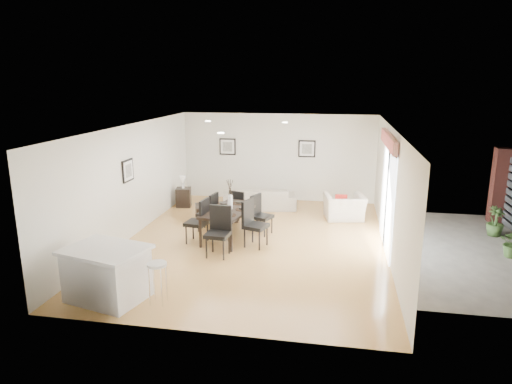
% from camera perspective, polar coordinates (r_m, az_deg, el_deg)
% --- Properties ---
extents(ground, '(8.00, 8.00, 0.00)m').
position_cam_1_polar(ground, '(10.78, -0.21, -6.29)').
color(ground, tan).
rests_on(ground, ground).
extents(wall_back, '(6.00, 0.04, 2.70)m').
position_cam_1_polar(wall_back, '(14.27, 2.74, 4.34)').
color(wall_back, silver).
rests_on(wall_back, ground).
extents(wall_front, '(6.00, 0.04, 2.70)m').
position_cam_1_polar(wall_front, '(6.67, -6.58, -7.09)').
color(wall_front, silver).
rests_on(wall_front, ground).
extents(wall_left, '(0.04, 8.00, 2.70)m').
position_cam_1_polar(wall_left, '(11.32, -15.32, 1.31)').
color(wall_left, silver).
rests_on(wall_left, ground).
extents(wall_right, '(0.04, 8.00, 2.70)m').
position_cam_1_polar(wall_right, '(10.29, 16.44, -0.01)').
color(wall_right, silver).
rests_on(wall_right, ground).
extents(ceiling, '(6.00, 8.00, 0.02)m').
position_cam_1_polar(ceiling, '(10.17, -0.22, 8.13)').
color(ceiling, white).
rests_on(ceiling, wall_back).
extents(sofa, '(2.24, 1.23, 0.62)m').
position_cam_1_polar(sofa, '(13.42, 0.46, -0.81)').
color(sofa, gray).
rests_on(sofa, ground).
extents(armchair, '(1.20, 1.10, 0.68)m').
position_cam_1_polar(armchair, '(12.64, 10.98, -1.87)').
color(armchair, beige).
rests_on(armchair, ground).
extents(courtyard_plant_b, '(0.54, 0.54, 0.72)m').
position_cam_1_polar(courtyard_plant_b, '(12.55, 27.73, -3.27)').
color(courtyard_plant_b, '#3D5D28').
rests_on(courtyard_plant_b, ground).
extents(dining_table, '(1.18, 1.88, 0.73)m').
position_cam_1_polar(dining_table, '(10.87, -3.23, -2.50)').
color(dining_table, black).
rests_on(dining_table, ground).
extents(dining_chair_wnear, '(0.53, 0.53, 1.06)m').
position_cam_1_polar(dining_chair_wnear, '(10.63, -7.00, -3.32)').
color(dining_chair_wnear, black).
rests_on(dining_chair_wnear, ground).
extents(dining_chair_wfar, '(0.51, 0.51, 0.98)m').
position_cam_1_polar(dining_chair_wfar, '(11.44, -5.74, -2.27)').
color(dining_chair_wfar, black).
rests_on(dining_chair_wfar, ground).
extents(dining_chair_enear, '(0.61, 0.61, 1.08)m').
position_cam_1_polar(dining_chair_enear, '(10.38, -0.47, -3.60)').
color(dining_chair_enear, black).
rests_on(dining_chair_enear, ground).
extents(dining_chair_efar, '(0.57, 0.57, 0.98)m').
position_cam_1_polar(dining_chair_efar, '(11.22, 0.43, -2.53)').
color(dining_chair_efar, black).
rests_on(dining_chair_efar, ground).
extents(dining_chair_head, '(0.53, 0.53, 1.09)m').
position_cam_1_polar(dining_chair_head, '(9.89, -4.65, -4.50)').
color(dining_chair_head, black).
rests_on(dining_chair_head, ground).
extents(dining_chair_foot, '(0.52, 0.52, 0.91)m').
position_cam_1_polar(dining_chair_foot, '(11.94, -2.12, -1.70)').
color(dining_chair_foot, black).
rests_on(dining_chair_foot, ground).
extents(vase, '(0.87, 1.37, 0.72)m').
position_cam_1_polar(vase, '(10.77, -3.26, -0.73)').
color(vase, white).
rests_on(vase, dining_table).
extents(coffee_table, '(1.26, 1.01, 0.44)m').
position_cam_1_polar(coffee_table, '(12.37, -4.99, -2.59)').
color(coffee_table, black).
rests_on(coffee_table, ground).
extents(side_table, '(0.50, 0.50, 0.57)m').
position_cam_1_polar(side_table, '(13.82, -9.04, -0.66)').
color(side_table, black).
rests_on(side_table, ground).
extents(table_lamp, '(0.19, 0.19, 0.37)m').
position_cam_1_polar(table_lamp, '(13.70, -9.12, 1.45)').
color(table_lamp, white).
rests_on(table_lamp, side_table).
extents(cushion, '(0.32, 0.13, 0.32)m').
position_cam_1_polar(cushion, '(12.49, 10.58, -1.05)').
color(cushion, '#AF1F16').
rests_on(cushion, armchair).
extents(kitchen_island, '(1.55, 1.32, 0.94)m').
position_cam_1_polar(kitchen_island, '(8.40, -18.13, -9.63)').
color(kitchen_island, white).
rests_on(kitchen_island, ground).
extents(bar_stool, '(0.33, 0.33, 0.73)m').
position_cam_1_polar(bar_stool, '(7.95, -12.26, -9.35)').
color(bar_stool, silver).
rests_on(bar_stool, ground).
extents(framed_print_back_left, '(0.52, 0.04, 0.52)m').
position_cam_1_polar(framed_print_back_left, '(14.49, -3.57, 5.68)').
color(framed_print_back_left, black).
rests_on(framed_print_back_left, wall_back).
extents(framed_print_back_right, '(0.52, 0.04, 0.52)m').
position_cam_1_polar(framed_print_back_right, '(14.10, 6.38, 5.39)').
color(framed_print_back_right, black).
rests_on(framed_print_back_right, wall_back).
extents(framed_print_left_wall, '(0.04, 0.52, 0.52)m').
position_cam_1_polar(framed_print_left_wall, '(11.07, -15.72, 2.60)').
color(framed_print_left_wall, black).
rests_on(framed_print_left_wall, wall_left).
extents(sliding_door, '(0.12, 2.70, 2.57)m').
position_cam_1_polar(sliding_door, '(10.51, 16.16, 2.06)').
color(sliding_door, white).
rests_on(sliding_door, wall_right).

